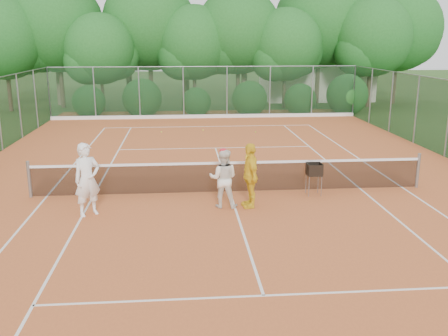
# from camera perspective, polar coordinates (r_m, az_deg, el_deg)

# --- Properties ---
(ground) EXTENTS (120.00, 120.00, 0.00)m
(ground) POSITION_cam_1_polar(r_m,az_deg,el_deg) (15.31, 0.67, -2.84)
(ground) COLOR #274518
(ground) RESTS_ON ground
(clay_court) EXTENTS (18.00, 36.00, 0.02)m
(clay_court) POSITION_cam_1_polar(r_m,az_deg,el_deg) (15.31, 0.67, -2.80)
(clay_court) COLOR #C35F2D
(clay_court) RESTS_ON ground
(club_building) EXTENTS (8.00, 5.00, 3.00)m
(club_building) POSITION_cam_1_polar(r_m,az_deg,el_deg) (40.05, 10.36, 9.90)
(club_building) COLOR beige
(club_building) RESTS_ON ground
(tennis_net) EXTENTS (11.97, 0.10, 1.10)m
(tennis_net) POSITION_cam_1_polar(r_m,az_deg,el_deg) (15.16, 0.67, -0.92)
(tennis_net) COLOR gray
(tennis_net) RESTS_ON clay_court
(player_white) EXTENTS (0.85, 0.78, 1.95)m
(player_white) POSITION_cam_1_polar(r_m,az_deg,el_deg) (13.57, -15.35, -1.28)
(player_white) COLOR white
(player_white) RESTS_ON clay_court
(player_center_grp) EXTENTS (0.91, 0.77, 1.68)m
(player_center_grp) POSITION_cam_1_polar(r_m,az_deg,el_deg) (13.75, -0.08, -1.17)
(player_center_grp) COLOR white
(player_center_grp) RESTS_ON clay_court
(player_yellow) EXTENTS (0.55, 1.10, 1.81)m
(player_yellow) POSITION_cam_1_polar(r_m,az_deg,el_deg) (13.77, 2.99, -0.84)
(player_yellow) COLOR yellow
(player_yellow) RESTS_ON clay_court
(ball_hopper) EXTENTS (0.42, 0.42, 0.96)m
(ball_hopper) POSITION_cam_1_polar(r_m,az_deg,el_deg) (15.11, 10.28, -0.22)
(ball_hopper) COLOR gray
(ball_hopper) RESTS_ON clay_court
(stray_ball_a) EXTENTS (0.07, 0.07, 0.07)m
(stray_ball_a) POSITION_cam_1_polar(r_m,az_deg,el_deg) (25.25, -7.17, 4.11)
(stray_ball_a) COLOR #BADA32
(stray_ball_a) RESTS_ON clay_court
(stray_ball_b) EXTENTS (0.07, 0.07, 0.07)m
(stray_ball_b) POSITION_cam_1_polar(r_m,az_deg,el_deg) (25.12, 3.64, 4.14)
(stray_ball_b) COLOR #B4CE30
(stray_ball_b) RESTS_ON clay_court
(stray_ball_c) EXTENTS (0.07, 0.07, 0.07)m
(stray_ball_c) POSITION_cam_1_polar(r_m,az_deg,el_deg) (25.59, -2.41, 4.35)
(stray_ball_c) COLOR yellow
(stray_ball_c) RESTS_ON clay_court
(court_markings) EXTENTS (11.03, 23.83, 0.01)m
(court_markings) POSITION_cam_1_polar(r_m,az_deg,el_deg) (15.31, 0.67, -2.76)
(court_markings) COLOR white
(court_markings) RESTS_ON clay_court
(fence_back) EXTENTS (18.07, 0.07, 3.00)m
(fence_back) POSITION_cam_1_polar(r_m,az_deg,el_deg) (29.74, -2.15, 8.63)
(fence_back) COLOR #19381E
(fence_back) RESTS_ON clay_court
(tropical_treeline) EXTENTS (32.10, 8.49, 15.03)m
(tropical_treeline) POSITION_cam_1_polar(r_m,az_deg,el_deg) (34.89, -0.21, 15.42)
(tropical_treeline) COLOR brown
(tropical_treeline) RESTS_ON ground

